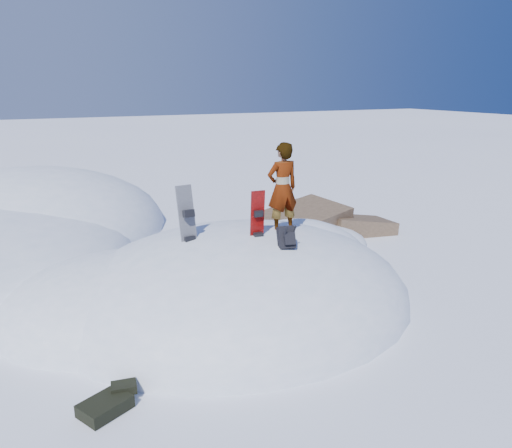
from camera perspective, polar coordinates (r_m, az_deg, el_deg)
name	(u,v)px	position (r m, az deg, el deg)	size (l,w,h in m)	color
ground	(239,303)	(9.99, -1.96, -8.99)	(120.00, 120.00, 0.00)	white
snow_mound	(226,300)	(10.13, -3.42, -8.66)	(8.00, 6.00, 3.00)	white
rock_outcrop	(315,237)	(14.14, 6.78, -1.50)	(4.68, 4.41, 1.68)	brown
snowboard_red	(257,227)	(9.16, 0.15, -0.32)	(0.27, 0.19, 1.41)	#BF0B0A
snowboard_dark	(188,229)	(9.15, -7.73, -0.60)	(0.34, 0.36, 1.63)	black
backpack	(287,238)	(8.79, 3.52, -1.57)	(0.35, 0.42, 0.47)	black
gear_pile	(108,403)	(7.27, -16.52, -19.02)	(0.86, 0.68, 0.22)	black
person	(282,188)	(9.55, 3.03, 4.08)	(0.64, 0.42, 1.76)	slate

